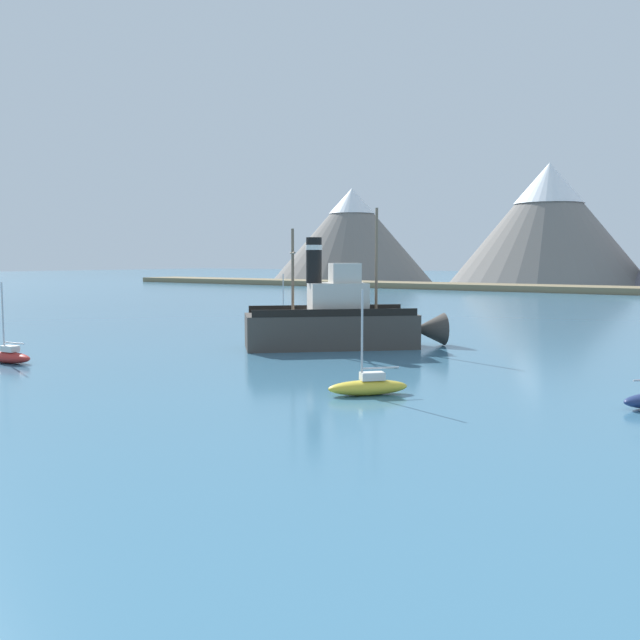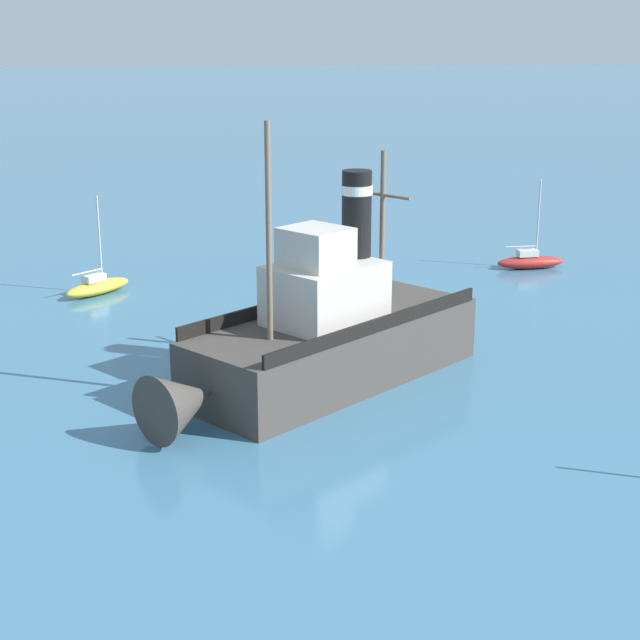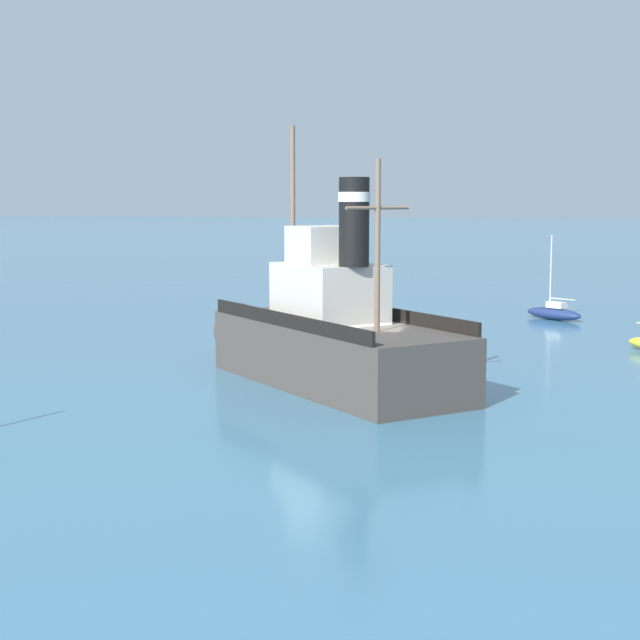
% 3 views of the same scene
% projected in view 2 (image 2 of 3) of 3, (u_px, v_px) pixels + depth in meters
% --- Properties ---
extents(ground_plane, '(600.00, 600.00, 0.00)m').
position_uv_depth(ground_plane, '(349.00, 367.00, 38.40)').
color(ground_plane, teal).
extents(old_tugboat, '(12.83, 12.29, 9.90)m').
position_uv_depth(old_tugboat, '(323.00, 338.00, 36.07)').
color(old_tugboat, '#423D38').
rests_on(old_tugboat, ground).
extents(sailboat_red, '(3.90, 1.50, 4.90)m').
position_uv_depth(sailboat_red, '(530.00, 261.00, 53.97)').
color(sailboat_red, '#B22823').
rests_on(sailboat_red, ground).
extents(sailboat_yellow, '(3.39, 3.53, 4.90)m').
position_uv_depth(sailboat_yellow, '(97.00, 286.00, 48.75)').
color(sailboat_yellow, gold).
rests_on(sailboat_yellow, ground).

